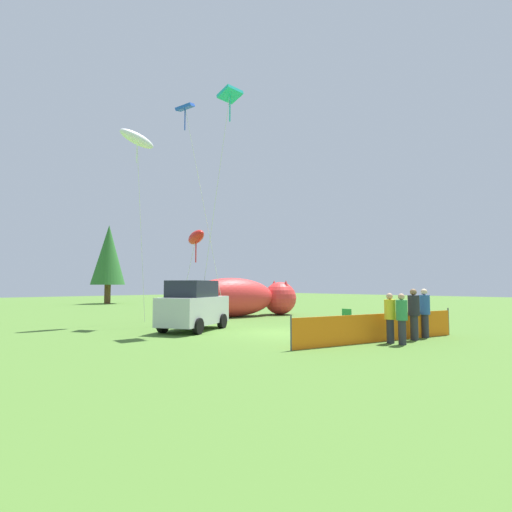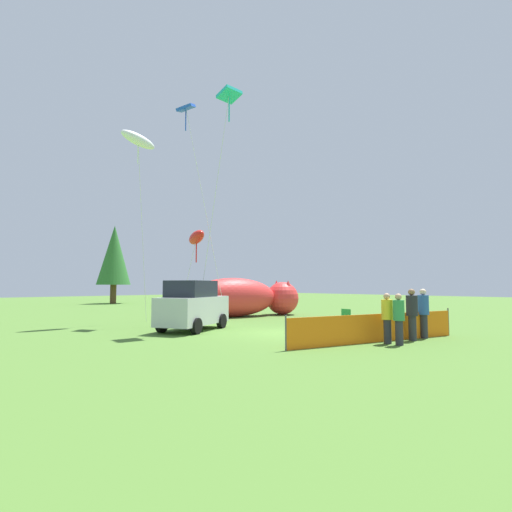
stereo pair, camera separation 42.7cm
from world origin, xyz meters
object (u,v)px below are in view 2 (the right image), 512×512
at_px(spectator_in_white_shirt, 412,312).
at_px(kite_red_lizard, 196,238).
at_px(kite_white_ghost, 138,141).
at_px(parked_car, 193,306).
at_px(folding_chair, 344,318).
at_px(spectator_in_green_shirt, 423,311).
at_px(kite_blue_box, 187,113).
at_px(spectator_in_grey_shirt, 387,316).
at_px(spectator_in_black_shirt, 399,317).
at_px(inflatable_cat, 244,299).
at_px(kite_teal_diamond, 228,100).

bearing_deg(spectator_in_white_shirt, kite_red_lizard, 103.43).
height_order(kite_red_lizard, kite_white_ghost, kite_white_ghost).
bearing_deg(parked_car, folding_chair, -71.83).
relative_size(spectator_in_green_shirt, kite_red_lizard, 0.38).
bearing_deg(kite_blue_box, spectator_in_grey_shirt, -84.64).
height_order(parked_car, spectator_in_grey_shirt, parked_car).
bearing_deg(kite_red_lizard, spectator_in_black_shirt, -84.06).
xyz_separation_m(folding_chair, spectator_in_white_shirt, (-0.67, -3.43, 0.46)).
bearing_deg(spectator_in_white_shirt, parked_car, 116.77).
bearing_deg(spectator_in_black_shirt, inflatable_cat, 72.56).
height_order(folding_chair, inflatable_cat, inflatable_cat).
bearing_deg(kite_teal_diamond, inflatable_cat, 43.83).
bearing_deg(spectator_in_grey_shirt, spectator_in_green_shirt, -4.97).
distance_m(folding_chair, spectator_in_white_shirt, 3.53).
bearing_deg(kite_red_lizard, parked_car, -126.25).
relative_size(inflatable_cat, spectator_in_grey_shirt, 4.61).
distance_m(spectator_in_green_shirt, spectator_in_grey_shirt, 2.30).
xyz_separation_m(parked_car, kite_teal_diamond, (1.37, -0.73, 9.57)).
height_order(inflatable_cat, spectator_in_green_shirt, inflatable_cat).
relative_size(folding_chair, kite_white_ghost, 0.09).
distance_m(inflatable_cat, spectator_in_white_shirt, 12.70).
bearing_deg(folding_chair, spectator_in_white_shirt, 84.49).
bearing_deg(spectator_in_green_shirt, spectator_in_grey_shirt, 175.03).
bearing_deg(spectator_in_black_shirt, spectator_in_white_shirt, 9.01).
bearing_deg(kite_white_ghost, folding_chair, -60.67).
height_order(folding_chair, kite_white_ghost, kite_white_ghost).
height_order(spectator_in_white_shirt, spectator_in_black_shirt, spectator_in_white_shirt).
height_order(spectator_in_green_shirt, kite_white_ghost, kite_white_ghost).
relative_size(spectator_in_white_shirt, kite_white_ghost, 0.18).
height_order(spectator_in_white_shirt, kite_red_lizard, kite_red_lizard).
bearing_deg(kite_red_lizard, spectator_in_white_shirt, -76.57).
height_order(spectator_in_green_shirt, spectator_in_black_shirt, spectator_in_green_shirt).
distance_m(spectator_in_white_shirt, kite_white_ghost, 16.11).
height_order(inflatable_cat, kite_blue_box, kite_blue_box).
height_order(folding_chair, spectator_in_grey_shirt, spectator_in_grey_shirt).
xyz_separation_m(kite_blue_box, kite_red_lizard, (-0.07, -1.18, -7.01)).
distance_m(spectator_in_white_shirt, spectator_in_grey_shirt, 1.35).
xyz_separation_m(spectator_in_black_shirt, kite_blue_box, (-1.02, 11.65, 10.50)).
bearing_deg(spectator_in_grey_shirt, kite_white_ghost, 104.48).
height_order(parked_car, spectator_in_black_shirt, parked_car).
distance_m(inflatable_cat, spectator_in_black_shirt, 13.25).
xyz_separation_m(kite_red_lizard, kite_white_ghost, (-2.12, 2.50, 5.29)).
relative_size(spectator_in_green_shirt, spectator_in_black_shirt, 1.08).
bearing_deg(kite_red_lizard, spectator_in_green_shirt, -71.57).
bearing_deg(kite_white_ghost, kite_red_lizard, -49.75).
bearing_deg(kite_blue_box, folding_chair, -69.11).
distance_m(spectator_in_black_shirt, kite_teal_diamond, 12.37).
xyz_separation_m(kite_blue_box, kite_white_ghost, (-2.19, 1.32, -1.72)).
xyz_separation_m(spectator_in_white_shirt, spectator_in_black_shirt, (-1.36, -0.22, -0.08)).
bearing_deg(inflatable_cat, kite_white_ghost, -171.10).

